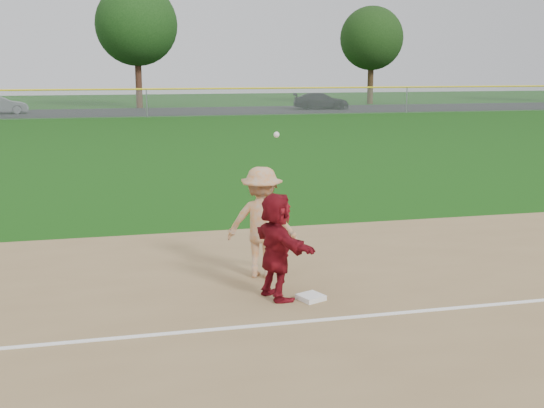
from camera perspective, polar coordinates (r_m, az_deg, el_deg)
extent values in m
plane|color=#14460D|center=(10.75, 1.88, -8.38)|extent=(160.00, 160.00, 0.00)
cube|color=white|center=(10.02, 3.10, -9.75)|extent=(60.00, 0.10, 0.01)
cube|color=black|center=(55.93, -10.75, 7.59)|extent=(120.00, 10.00, 0.01)
cube|color=white|center=(10.88, 3.27, -7.79)|extent=(0.47, 0.47, 0.08)
imported|color=maroon|center=(10.71, 0.39, -3.54)|extent=(0.93, 1.66, 1.71)
imported|color=#575A5F|center=(56.55, -21.79, 7.69)|extent=(4.20, 2.09, 1.32)
imported|color=black|center=(58.49, 4.12, 8.60)|extent=(5.02, 2.92, 1.37)
imported|color=#A6A6A9|center=(11.80, -0.86, -1.55)|extent=(1.44, 1.17, 1.94)
sphere|color=white|center=(10.87, 0.38, 5.82)|extent=(0.09, 0.09, 0.09)
plane|color=#999EA0|center=(49.89, -10.44, 8.29)|extent=(110.00, 0.00, 110.00)
cylinder|color=yellow|center=(49.84, -10.48, 9.44)|extent=(110.00, 0.12, 0.12)
cylinder|color=gray|center=(49.89, -10.44, 8.29)|extent=(0.08, 0.08, 2.00)
cylinder|color=gray|center=(54.74, 11.20, 8.53)|extent=(0.08, 0.08, 2.00)
cylinder|color=#3C2216|center=(61.32, -11.08, 9.82)|extent=(0.56, 0.56, 4.10)
sphere|color=#143610|center=(61.40, -11.27, 14.51)|extent=(7.00, 7.00, 7.00)
cylinder|color=#342413|center=(67.26, 8.23, 9.85)|extent=(0.56, 0.56, 3.64)
sphere|color=black|center=(67.29, 8.34, 13.57)|extent=(6.00, 6.00, 6.00)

